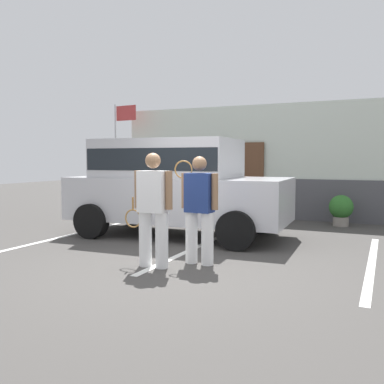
{
  "coord_description": "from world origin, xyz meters",
  "views": [
    {
      "loc": [
        2.96,
        -5.65,
        1.63
      ],
      "look_at": [
        -0.19,
        1.2,
        1.05
      ],
      "focal_mm": 39.8,
      "sensor_mm": 36.0,
      "label": 1
    }
  ],
  "objects_px": {
    "potted_plant_by_porch": "(341,209)",
    "flag_pole": "(120,138)",
    "parked_suv": "(174,182)",
    "tennis_player_woman": "(199,208)",
    "tennis_player_man": "(153,208)"
  },
  "relations": [
    {
      "from": "potted_plant_by_porch",
      "to": "tennis_player_woman",
      "type": "bearing_deg",
      "value": -108.45
    },
    {
      "from": "tennis_player_man",
      "to": "potted_plant_by_porch",
      "type": "xyz_separation_m",
      "value": [
        2.19,
        5.35,
        -0.47
      ]
    },
    {
      "from": "parked_suv",
      "to": "potted_plant_by_porch",
      "type": "relative_size",
      "value": 6.14
    },
    {
      "from": "tennis_player_man",
      "to": "flag_pole",
      "type": "xyz_separation_m",
      "value": [
        -4.34,
        5.53,
        1.38
      ]
    },
    {
      "from": "tennis_player_man",
      "to": "tennis_player_woman",
      "type": "height_order",
      "value": "tennis_player_man"
    },
    {
      "from": "parked_suv",
      "to": "potted_plant_by_porch",
      "type": "bearing_deg",
      "value": 39.66
    },
    {
      "from": "tennis_player_man",
      "to": "tennis_player_woman",
      "type": "distance_m",
      "value": 0.72
    },
    {
      "from": "tennis_player_woman",
      "to": "flag_pole",
      "type": "relative_size",
      "value": 0.51
    },
    {
      "from": "tennis_player_woman",
      "to": "flag_pole",
      "type": "bearing_deg",
      "value": -43.24
    },
    {
      "from": "parked_suv",
      "to": "tennis_player_man",
      "type": "xyz_separation_m",
      "value": [
        0.94,
        -2.51,
        -0.25
      ]
    },
    {
      "from": "tennis_player_man",
      "to": "flag_pole",
      "type": "relative_size",
      "value": 0.52
    },
    {
      "from": "potted_plant_by_porch",
      "to": "flag_pole",
      "type": "relative_size",
      "value": 0.23
    },
    {
      "from": "flag_pole",
      "to": "parked_suv",
      "type": "bearing_deg",
      "value": -41.58
    },
    {
      "from": "tennis_player_woman",
      "to": "parked_suv",
      "type": "bearing_deg",
      "value": -51.21
    },
    {
      "from": "tennis_player_woman",
      "to": "flag_pole",
      "type": "xyz_separation_m",
      "value": [
        -4.9,
        5.07,
        1.4
      ]
    }
  ]
}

